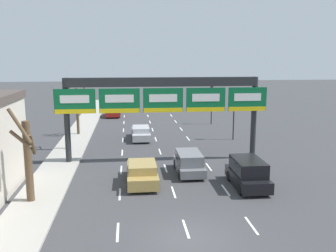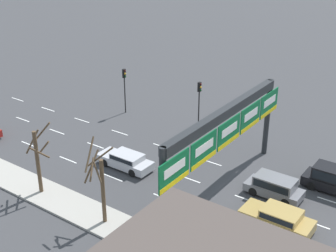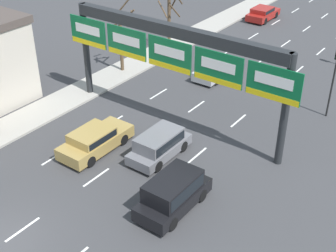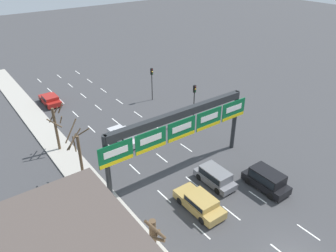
{
  "view_description": "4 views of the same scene",
  "coord_description": "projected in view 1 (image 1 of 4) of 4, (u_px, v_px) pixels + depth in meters",
  "views": [
    {
      "loc": [
        -2.66,
        -15.81,
        8.31
      ],
      "look_at": [
        0.21,
        11.18,
        3.2
      ],
      "focal_mm": 40.0,
      "sensor_mm": 36.0,
      "label": 1
    },
    {
      "loc": [
        -26.56,
        -0.91,
        18.75
      ],
      "look_at": [
        -0.41,
        17.75,
        4.22
      ],
      "focal_mm": 50.0,
      "sensor_mm": 36.0,
      "label": 2
    },
    {
      "loc": [
        15.2,
        -8.21,
        15.53
      ],
      "look_at": [
        1.93,
        10.01,
        2.02
      ],
      "focal_mm": 50.0,
      "sensor_mm": 36.0,
      "label": 3
    },
    {
      "loc": [
        -16.24,
        -7.16,
        19.53
      ],
      "look_at": [
        0.46,
        15.51,
        3.88
      ],
      "focal_mm": 35.0,
      "sensor_mm": 36.0,
      "label": 4
    }
  ],
  "objects": [
    {
      "name": "tree_bare_second",
      "position": [
        68.0,
        116.0,
        33.11
      ],
      "size": [
        2.28,
        1.59,
        5.85
      ],
      "color": "brown",
      "rests_on": "sidewalk_left"
    },
    {
      "name": "car_gold",
      "position": [
        142.0,
        172.0,
        24.64
      ],
      "size": [
        1.99,
        4.72,
        1.44
      ],
      "color": "#A88947",
      "rests_on": "ground_plane"
    },
    {
      "name": "tree_bare_closest",
      "position": [
        78.0,
        108.0,
        39.16
      ],
      "size": [
        1.78,
        1.77,
        5.49
      ],
      "color": "brown",
      "rests_on": "sidewalk_left"
    },
    {
      "name": "traffic_light_mid_block",
      "position": [
        234.0,
        105.0,
        36.99
      ],
      "size": [
        0.3,
        0.35,
        4.96
      ],
      "color": "black",
      "rests_on": "ground_plane"
    },
    {
      "name": "ground_plane",
      "position": [
        189.0,
        239.0,
        17.26
      ],
      "size": [
        220.0,
        220.0,
        0.0
      ],
      "primitive_type": "plane",
      "color": "#3D3D3F"
    },
    {
      "name": "tree_bare_third",
      "position": [
        27.0,
        157.0,
        20.88
      ],
      "size": [
        1.36,
        1.23,
        5.42
      ],
      "color": "brown",
      "rests_on": "sidewalk_left"
    },
    {
      "name": "car_silver",
      "position": [
        141.0,
        132.0,
        37.67
      ],
      "size": [
        1.81,
        4.8,
        1.32
      ],
      "color": "#B7B7BC",
      "rests_on": "ground_plane"
    },
    {
      "name": "suv_grey",
      "position": [
        189.0,
        162.0,
        26.71
      ],
      "size": [
        1.82,
        4.15,
        1.55
      ],
      "color": "slate",
      "rests_on": "ground_plane"
    },
    {
      "name": "car_red",
      "position": [
        113.0,
        111.0,
        51.76
      ],
      "size": [
        1.96,
        4.27,
        1.31
      ],
      "color": "maroon",
      "rests_on": "ground_plane"
    },
    {
      "name": "sidewalk_left",
      "position": [
        9.0,
        246.0,
        16.42
      ],
      "size": [
        2.8,
        110.0,
        0.15
      ],
      "color": "#A8A399",
      "rests_on": "ground_plane"
    },
    {
      "name": "suv_black",
      "position": [
        248.0,
        172.0,
        23.88
      ],
      "size": [
        1.91,
        4.28,
        1.84
      ],
      "color": "black",
      "rests_on": "ground_plane"
    },
    {
      "name": "traffic_light_near_gantry",
      "position": [
        212.0,
        97.0,
        45.5
      ],
      "size": [
        0.3,
        0.35,
        4.7
      ],
      "color": "black",
      "rests_on": "ground_plane"
    },
    {
      "name": "lane_dashes",
      "position": [
        162.0,
        159.0,
        30.46
      ],
      "size": [
        6.72,
        67.0,
        0.01
      ],
      "color": "white",
      "rests_on": "ground_plane"
    },
    {
      "name": "sign_gantry",
      "position": [
        163.0,
        95.0,
        29.05
      ],
      "size": [
        16.5,
        0.7,
        6.66
      ],
      "color": "#232628",
      "rests_on": "ground_plane"
    }
  ]
}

